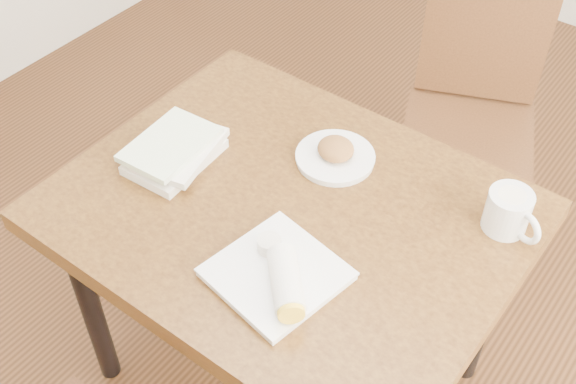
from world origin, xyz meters
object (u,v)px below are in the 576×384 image
Objects in this scene: table at (288,230)px; plate_burrito at (279,276)px; chair_far at (473,101)px; coffee_mug at (509,212)px; plate_scone at (335,154)px; book_stack at (175,151)px.

plate_burrito reaches higher than table.
chair_far is 6.31× the size of coffee_mug.
plate_burrito is at bearing -72.31° from plate_scone.
book_stack is at bearing -172.91° from table.
plate_scone is 1.38× the size of coffee_mug.
plate_scone is (-0.08, -0.70, 0.22)m from chair_far.
table is 0.23m from plate_scone.
plate_burrito is at bearing -125.64° from coffee_mug.
book_stack is (-0.46, 0.16, 0.01)m from plate_burrito.
chair_far reaches higher than table.
book_stack is (-0.41, -0.95, 0.23)m from chair_far.
coffee_mug is at bearing 20.62° from book_stack.
chair_far reaches higher than plate_scone.
coffee_mug is at bearing 29.32° from table.
chair_far is 3.52× the size of book_stack.
chair_far is at bearing 84.90° from table.
plate_scone reaches higher than book_stack.
table is 4.04× the size of book_stack.
book_stack is (-0.78, -0.30, -0.02)m from coffee_mug.
plate_scone is (-0.00, 0.21, 0.11)m from table.
plate_scone is at bearing 37.09° from book_stack.
chair_far is (0.08, 0.91, -0.12)m from table.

